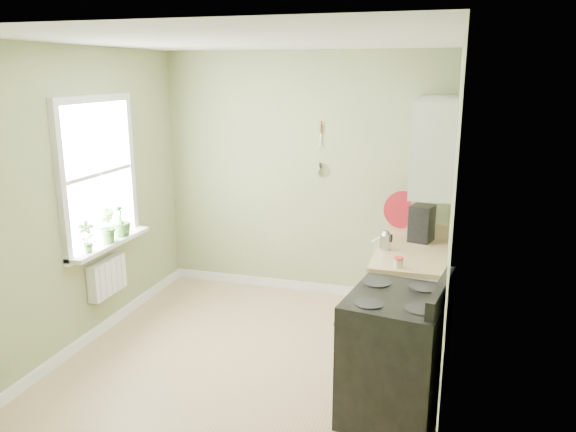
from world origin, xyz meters
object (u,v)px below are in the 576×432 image
(stand_mixer, at_px, (418,216))
(coffee_maker, at_px, (421,224))
(stove, at_px, (395,355))
(kettle, at_px, (385,240))

(stand_mixer, bearing_deg, coffee_maker, -82.13)
(stove, xyz_separation_m, coffee_maker, (0.07, 1.51, 0.60))
(stand_mixer, bearing_deg, stove, -90.47)
(stove, bearing_deg, coffee_maker, 87.50)
(stove, height_order, coffee_maker, coffee_maker)
(stove, distance_m, kettle, 1.27)
(kettle, bearing_deg, stove, -78.66)
(stand_mixer, distance_m, kettle, 0.77)
(stove, relative_size, stand_mixer, 3.00)
(stove, distance_m, coffee_maker, 1.62)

